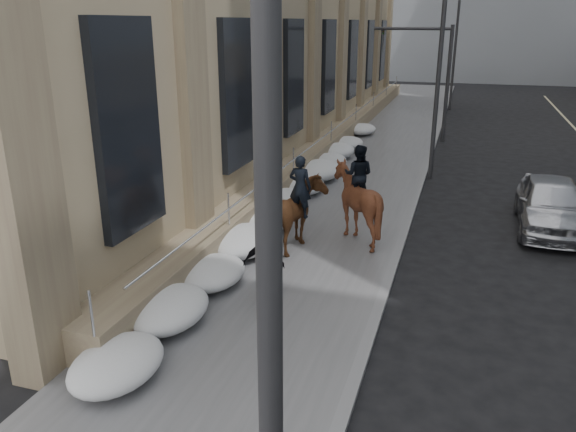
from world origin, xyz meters
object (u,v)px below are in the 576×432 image
Objects in this scene: mounted_horse_right at (357,200)px; pedestrian at (264,265)px; car_silver at (551,204)px; mounted_horse_left at (298,214)px.

pedestrian is at bearing 73.78° from mounted_horse_right.
pedestrian is 9.92m from car_silver.
mounted_horse_right is 1.70× the size of pedestrian.
mounted_horse_left is 0.55× the size of car_silver.
car_silver is (6.82, 7.21, -0.11)m from pedestrian.
pedestrian is at bearing -132.04° from car_silver.
mounted_horse_right reaches higher than car_silver.
mounted_horse_left is at bearing -147.10° from car_silver.
mounted_horse_right reaches higher than mounted_horse_left.
pedestrian is at bearing 96.01° from mounted_horse_left.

